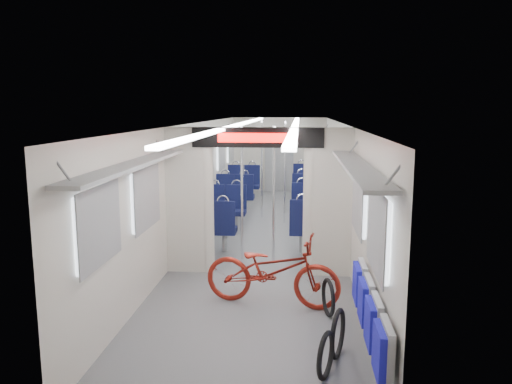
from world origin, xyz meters
TOP-DOWN VIEW (x-y plane):
  - carriage at (0.00, -0.27)m, footprint 12.00×12.02m
  - bicycle at (0.30, -3.31)m, footprint 1.90×0.95m
  - flip_bench at (1.35, -4.84)m, footprint 0.12×2.09m
  - bike_hoop_a at (0.91, -5.11)m, footprint 0.21×0.47m
  - bike_hoop_b at (1.06, -4.68)m, footprint 0.21×0.52m
  - bike_hoop_c at (1.02, -3.62)m, footprint 0.16×0.49m
  - seat_bay_near_left at (-0.94, -0.10)m, footprint 0.89×2.00m
  - seat_bay_near_right at (0.93, 0.03)m, footprint 0.92×2.12m
  - seat_bay_far_left at (-0.93, 3.38)m, footprint 0.92×2.10m
  - seat_bay_far_right at (0.93, 3.50)m, footprint 0.94×2.21m
  - stanchion_near_left at (-0.33, -1.33)m, footprint 0.04×0.04m
  - stanchion_near_right at (0.22, -1.53)m, footprint 0.04×0.04m
  - stanchion_far_left at (-0.24, 2.03)m, footprint 0.04×0.04m
  - stanchion_far_right at (0.31, 1.51)m, footprint 0.04×0.04m

SIDE VIEW (x-z plane):
  - bike_hoop_a at x=0.91m, z-range -0.03..0.45m
  - bike_hoop_c at x=1.02m, z-range -0.03..0.46m
  - bike_hoop_b at x=1.06m, z-range -0.03..0.51m
  - bicycle at x=0.30m, z-range 0.00..0.95m
  - seat_bay_near_left at x=-0.94m, z-range -0.01..1.07m
  - seat_bay_far_left at x=-0.93m, z-range -0.01..1.10m
  - seat_bay_near_right at x=0.93m, z-range -0.01..1.11m
  - seat_bay_far_right at x=0.93m, z-range -0.01..1.13m
  - flip_bench at x=1.35m, z-range 0.33..0.83m
  - stanchion_near_left at x=-0.33m, z-range 0.00..2.30m
  - stanchion_near_right at x=0.22m, z-range 0.00..2.30m
  - stanchion_far_left at x=-0.24m, z-range 0.00..2.30m
  - stanchion_far_right at x=0.31m, z-range 0.00..2.30m
  - carriage at x=0.00m, z-range 0.35..2.66m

